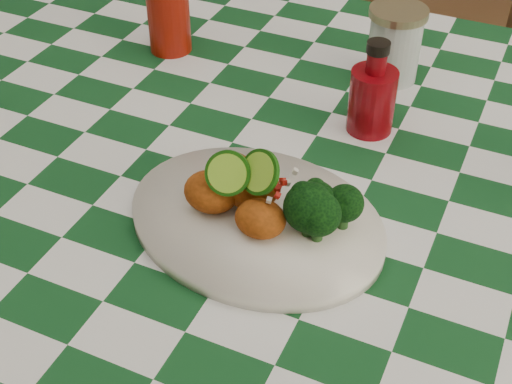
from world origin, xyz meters
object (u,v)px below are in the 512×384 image
at_px(plate, 256,221).
at_px(mason_jar, 394,44).
at_px(ketchup_bottle, 374,87).
at_px(dining_table, 291,342).
at_px(fried_chicken_pile, 250,188).
at_px(red_tumbler, 169,16).
at_px(wooden_chair_left, 316,77).

height_order(plate, mason_jar, mason_jar).
relative_size(plate, mason_jar, 2.76).
distance_m(ketchup_bottle, mason_jar, 0.15).
relative_size(dining_table, ketchup_bottle, 11.95).
xyz_separation_m(dining_table, fried_chicken_pile, (-0.01, -0.15, 0.45)).
bearing_deg(ketchup_bottle, red_tumbler, 166.91).
bearing_deg(fried_chicken_pile, red_tumbler, 131.61).
relative_size(ketchup_bottle, mason_jar, 1.17).
bearing_deg(fried_chicken_pile, ketchup_bottle, 74.74).
bearing_deg(wooden_chair_left, mason_jar, -80.43).
distance_m(fried_chicken_pile, red_tumbler, 0.46).
xyz_separation_m(dining_table, ketchup_bottle, (0.06, 0.11, 0.46)).
bearing_deg(red_tumbler, mason_jar, 9.92).
bearing_deg(plate, fried_chicken_pile, 180.00).
bearing_deg(wooden_chair_left, ketchup_bottle, -86.02).
xyz_separation_m(plate, red_tumbler, (-0.32, 0.35, 0.05)).
height_order(red_tumbler, mason_jar, red_tumbler).
distance_m(plate, mason_jar, 0.42).
height_order(plate, fried_chicken_pile, fried_chicken_pile).
height_order(dining_table, wooden_chair_left, wooden_chair_left).
bearing_deg(wooden_chair_left, red_tumbler, -119.54).
bearing_deg(plate, red_tumbler, 132.37).
bearing_deg(red_tumbler, ketchup_bottle, -13.09).
distance_m(dining_table, mason_jar, 0.53).
relative_size(fried_chicken_pile, wooden_chair_left, 0.14).
bearing_deg(mason_jar, wooden_chair_left, 121.14).
bearing_deg(ketchup_bottle, mason_jar, 94.54).
distance_m(dining_table, wooden_chair_left, 0.78).
relative_size(dining_table, mason_jar, 14.04).
distance_m(plate, wooden_chair_left, 0.98).
bearing_deg(fried_chicken_pile, dining_table, 86.80).
xyz_separation_m(plate, ketchup_bottle, (0.06, 0.26, 0.06)).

